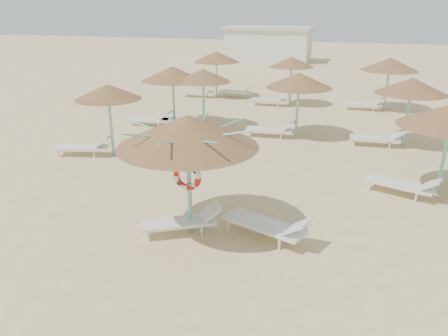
% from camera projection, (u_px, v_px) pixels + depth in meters
% --- Properties ---
extents(ground, '(120.00, 120.00, 0.00)m').
position_uv_depth(ground, '(206.00, 236.00, 10.62)').
color(ground, '#DBC485').
rests_on(ground, ground).
extents(main_palapa, '(3.30, 3.30, 2.96)m').
position_uv_depth(main_palapa, '(188.00, 131.00, 9.97)').
color(main_palapa, '#75CBBB').
rests_on(main_palapa, ground).
extents(lounger_main_a, '(1.97, 1.47, 0.70)m').
position_uv_depth(lounger_main_a, '(184.00, 221.00, 10.66)').
color(lounger_main_a, silver).
rests_on(lounger_main_a, ground).
extents(lounger_main_b, '(2.29, 1.36, 0.80)m').
position_uv_depth(lounger_main_b, '(269.00, 225.00, 10.36)').
color(lounger_main_b, silver).
rests_on(lounger_main_b, ground).
extents(palapa_field, '(19.60, 14.63, 2.72)m').
position_uv_depth(palapa_field, '(328.00, 80.00, 18.29)').
color(palapa_field, '#75CBBB').
rests_on(palapa_field, ground).
extents(service_hut, '(8.40, 4.40, 3.25)m').
position_uv_depth(service_hut, '(269.00, 44.00, 42.96)').
color(service_hut, silver).
rests_on(service_hut, ground).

